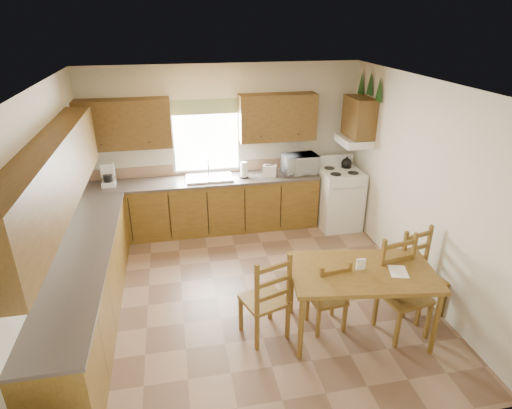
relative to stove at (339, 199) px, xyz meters
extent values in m
plane|color=#846550|center=(-1.86, -1.67, -0.50)|extent=(4.50, 4.50, 0.00)
plane|color=olive|center=(-1.86, -1.67, 2.20)|extent=(4.50, 4.50, 0.00)
plane|color=beige|center=(-4.11, -1.67, 0.85)|extent=(4.50, 4.50, 0.00)
plane|color=beige|center=(0.39, -1.67, 0.85)|extent=(4.50, 4.50, 0.00)
plane|color=beige|center=(-1.86, 0.58, 0.85)|extent=(4.50, 4.50, 0.00)
plane|color=beige|center=(-1.86, -3.92, 0.85)|extent=(4.50, 4.50, 0.00)
cube|color=brown|center=(-2.24, 0.28, -0.06)|extent=(3.75, 0.60, 0.88)
cube|color=brown|center=(-3.81, -1.82, -0.06)|extent=(0.60, 3.60, 0.88)
cube|color=#4F4642|center=(-2.24, 0.28, 0.40)|extent=(3.75, 0.63, 0.04)
cube|color=#4F4642|center=(-3.81, -1.82, 0.40)|extent=(0.63, 3.60, 0.04)
cube|color=#97765B|center=(-2.24, 0.57, 0.51)|extent=(3.75, 0.01, 0.18)
cube|color=brown|center=(-3.41, 0.42, 1.36)|extent=(1.41, 0.33, 0.75)
cube|color=brown|center=(-1.00, 0.42, 1.36)|extent=(1.25, 0.33, 0.75)
cube|color=brown|center=(-3.95, -1.82, 1.36)|extent=(0.33, 3.60, 0.75)
cube|color=brown|center=(0.22, -0.02, 1.40)|extent=(0.33, 0.62, 0.62)
cube|color=silver|center=(0.17, -0.02, 1.02)|extent=(0.44, 0.62, 0.12)
cube|color=silver|center=(-2.16, 0.55, 1.05)|extent=(1.13, 0.02, 1.18)
cube|color=white|center=(-2.16, 0.55, 1.05)|extent=(1.05, 0.01, 1.10)
cube|color=#3B5E2D|center=(-2.16, 0.52, 1.55)|extent=(1.19, 0.01, 0.24)
cube|color=silver|center=(-2.16, 0.28, 0.44)|extent=(0.75, 0.45, 0.04)
cone|color=#1B461B|center=(0.35, -0.34, 1.88)|extent=(0.22, 0.22, 0.36)
cone|color=#1B461B|center=(0.35, -0.02, 1.92)|extent=(0.22, 0.22, 0.36)
cone|color=#1B461B|center=(0.35, 0.30, 1.88)|extent=(0.22, 0.22, 0.36)
cube|color=silver|center=(0.00, 0.00, 0.00)|extent=(0.68, 0.70, 0.99)
cube|color=silver|center=(-3.74, 0.29, 0.59)|extent=(0.23, 0.27, 0.34)
cylinder|color=white|center=(-1.60, 0.24, 0.56)|extent=(0.14, 0.14, 0.27)
cube|color=silver|center=(-1.16, 0.24, 0.51)|extent=(0.26, 0.21, 0.18)
imported|color=silver|center=(-0.63, 0.28, 0.58)|extent=(0.56, 0.42, 0.32)
cube|color=brown|center=(-0.77, -2.63, -0.08)|extent=(1.67, 1.11, 0.84)
cube|color=brown|center=(-1.84, -2.47, 0.05)|extent=(0.57, 0.56, 1.09)
cube|color=brown|center=(-1.10, -2.47, -0.03)|extent=(0.43, 0.41, 0.93)
cube|color=brown|center=(-0.28, -2.74, 0.08)|extent=(0.55, 0.54, 1.15)
cube|color=brown|center=(0.13, -2.45, 0.04)|extent=(0.54, 0.52, 1.07)
cube|color=white|center=(-0.41, -2.73, 0.34)|extent=(0.25, 0.29, 0.00)
cube|color=white|center=(-0.79, -2.61, 0.41)|extent=(0.10, 0.03, 0.13)
camera|label=1|loc=(-2.69, -6.30, 2.92)|focal=30.00mm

